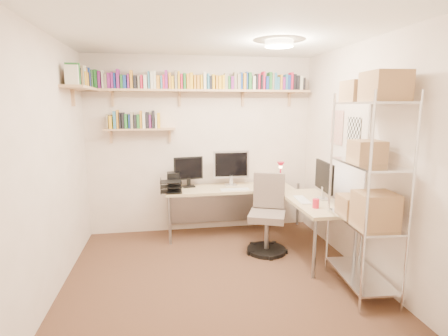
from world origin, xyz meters
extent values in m
plane|color=#40241B|center=(0.00, 0.00, 0.00)|extent=(3.20, 3.20, 0.00)
cube|color=beige|center=(0.00, 1.50, 1.25)|extent=(3.20, 0.04, 2.50)
cube|color=beige|center=(-1.60, 0.00, 1.25)|extent=(0.04, 3.00, 2.50)
cube|color=beige|center=(1.60, 0.00, 1.25)|extent=(0.04, 3.00, 2.50)
cube|color=beige|center=(0.00, -1.50, 1.25)|extent=(3.20, 0.04, 2.50)
cube|color=white|center=(0.00, 0.00, 2.50)|extent=(3.20, 3.00, 0.04)
cube|color=silver|center=(1.59, 0.55, 1.55)|extent=(0.01, 0.30, 0.42)
cube|color=silver|center=(1.59, 0.15, 1.50)|extent=(0.01, 0.28, 0.38)
cylinder|color=#FFEAC6|center=(0.70, 0.20, 2.46)|extent=(0.30, 0.30, 0.06)
cube|color=tan|center=(0.00, 1.38, 2.02)|extent=(3.05, 0.25, 0.03)
cube|color=tan|center=(-1.48, 0.95, 2.02)|extent=(0.25, 1.00, 0.03)
cube|color=tan|center=(-0.85, 1.40, 1.50)|extent=(0.95, 0.20, 0.02)
cube|color=tan|center=(-1.20, 1.44, 1.95)|extent=(0.03, 0.20, 0.20)
cube|color=tan|center=(-0.30, 1.44, 1.95)|extent=(0.03, 0.20, 0.20)
cube|color=tan|center=(0.60, 1.44, 1.95)|extent=(0.03, 0.20, 0.20)
cube|color=tan|center=(1.30, 1.44, 1.95)|extent=(0.03, 0.20, 0.20)
cube|color=navy|center=(-1.46, 1.38, 2.13)|extent=(0.03, 0.11, 0.20)
cube|color=#256F2B|center=(-1.42, 1.38, 2.15)|extent=(0.04, 0.14, 0.23)
cube|color=#256F2B|center=(-1.38, 1.38, 2.15)|extent=(0.03, 0.15, 0.24)
cube|color=#7E2178|center=(-1.34, 1.38, 2.15)|extent=(0.03, 0.11, 0.22)
cube|color=beige|center=(-1.29, 1.38, 2.15)|extent=(0.03, 0.12, 0.23)
cube|color=gray|center=(-1.26, 1.38, 2.13)|extent=(0.03, 0.14, 0.19)
cube|color=#7E2178|center=(-1.22, 1.38, 2.14)|extent=(0.04, 0.12, 0.20)
cube|color=#7E2178|center=(-1.18, 1.38, 2.14)|extent=(0.03, 0.13, 0.21)
cube|color=navy|center=(-1.14, 1.38, 2.13)|extent=(0.02, 0.13, 0.20)
cube|color=#7E2178|center=(-1.10, 1.38, 2.16)|extent=(0.04, 0.15, 0.25)
cube|color=#256F2B|center=(-1.06, 1.38, 2.12)|extent=(0.03, 0.12, 0.18)
cube|color=navy|center=(-1.02, 1.38, 2.12)|extent=(0.04, 0.13, 0.17)
cube|color=#7E2178|center=(-0.97, 1.38, 2.13)|extent=(0.03, 0.12, 0.19)
cube|color=orange|center=(-0.93, 1.38, 2.15)|extent=(0.03, 0.13, 0.24)
cube|color=black|center=(-0.88, 1.38, 2.12)|extent=(0.04, 0.14, 0.17)
cube|color=gray|center=(-0.84, 1.38, 2.12)|extent=(0.03, 0.11, 0.17)
cube|color=red|center=(-0.80, 1.38, 2.12)|extent=(0.03, 0.11, 0.18)
cube|color=beige|center=(-0.75, 1.38, 2.13)|extent=(0.04, 0.14, 0.18)
cube|color=teal|center=(-0.71, 1.38, 2.15)|extent=(0.02, 0.13, 0.23)
cube|color=beige|center=(-0.67, 1.38, 2.15)|extent=(0.04, 0.13, 0.23)
cube|color=beige|center=(-0.63, 1.38, 2.15)|extent=(0.03, 0.12, 0.24)
cube|color=orange|center=(-0.59, 1.38, 2.12)|extent=(0.04, 0.12, 0.18)
cube|color=teal|center=(-0.54, 1.38, 2.12)|extent=(0.02, 0.12, 0.17)
cube|color=red|center=(-0.51, 1.38, 2.13)|extent=(0.03, 0.11, 0.19)
cube|color=#7E2178|center=(-0.48, 1.38, 2.16)|extent=(0.04, 0.12, 0.25)
cube|color=orange|center=(-0.43, 1.38, 2.14)|extent=(0.03, 0.14, 0.21)
cube|color=gold|center=(-0.40, 1.38, 2.12)|extent=(0.03, 0.15, 0.17)
cube|color=gray|center=(-0.35, 1.38, 2.16)|extent=(0.04, 0.12, 0.24)
cube|color=gold|center=(-0.31, 1.38, 2.15)|extent=(0.02, 0.13, 0.23)
cube|color=red|center=(-0.28, 1.38, 2.14)|extent=(0.03, 0.12, 0.20)
cube|color=#256F2B|center=(-0.24, 1.38, 2.14)|extent=(0.03, 0.15, 0.21)
cube|color=orange|center=(-0.19, 1.38, 2.14)|extent=(0.04, 0.14, 0.21)
cube|color=gold|center=(-0.14, 1.38, 2.14)|extent=(0.04, 0.14, 0.22)
cube|color=orange|center=(-0.10, 1.38, 2.13)|extent=(0.03, 0.12, 0.19)
cube|color=orange|center=(-0.05, 1.38, 2.13)|extent=(0.04, 0.13, 0.19)
cube|color=gold|center=(-0.01, 1.38, 2.13)|extent=(0.03, 0.11, 0.19)
cube|color=beige|center=(0.04, 1.38, 2.15)|extent=(0.04, 0.14, 0.23)
cube|color=teal|center=(0.08, 1.38, 2.14)|extent=(0.03, 0.14, 0.21)
cube|color=black|center=(0.12, 1.38, 2.12)|extent=(0.03, 0.13, 0.18)
cube|color=gold|center=(0.16, 1.38, 2.14)|extent=(0.03, 0.12, 0.20)
cube|color=orange|center=(0.20, 1.38, 2.13)|extent=(0.03, 0.14, 0.19)
cube|color=gold|center=(0.25, 1.38, 2.13)|extent=(0.04, 0.12, 0.19)
cube|color=gold|center=(0.29, 1.38, 2.13)|extent=(0.03, 0.14, 0.19)
cube|color=gray|center=(0.33, 1.38, 2.14)|extent=(0.04, 0.11, 0.22)
cube|color=#256F2B|center=(0.38, 1.38, 2.13)|extent=(0.03, 0.12, 0.18)
cube|color=#7E2178|center=(0.42, 1.38, 2.12)|extent=(0.04, 0.14, 0.18)
cube|color=gray|center=(0.46, 1.38, 2.15)|extent=(0.04, 0.11, 0.24)
cube|color=gray|center=(0.51, 1.38, 2.14)|extent=(0.04, 0.15, 0.22)
cube|color=navy|center=(0.55, 1.38, 2.15)|extent=(0.02, 0.13, 0.23)
cube|color=orange|center=(0.59, 1.38, 2.15)|extent=(0.04, 0.13, 0.22)
cube|color=navy|center=(0.63, 1.38, 2.16)|extent=(0.02, 0.12, 0.24)
cube|color=#256F2B|center=(0.67, 1.38, 2.15)|extent=(0.04, 0.12, 0.23)
cube|color=beige|center=(0.72, 1.38, 2.13)|extent=(0.04, 0.15, 0.19)
cube|color=black|center=(0.77, 1.38, 2.14)|extent=(0.02, 0.15, 0.21)
cube|color=red|center=(0.80, 1.38, 2.14)|extent=(0.02, 0.13, 0.22)
cube|color=black|center=(0.83, 1.38, 2.13)|extent=(0.02, 0.15, 0.20)
cube|color=red|center=(0.87, 1.38, 2.16)|extent=(0.03, 0.13, 0.25)
cube|color=navy|center=(0.92, 1.38, 2.13)|extent=(0.04, 0.12, 0.18)
cube|color=#256F2B|center=(0.96, 1.38, 2.16)|extent=(0.04, 0.14, 0.24)
cube|color=gray|center=(1.00, 1.38, 2.15)|extent=(0.03, 0.14, 0.23)
cube|color=teal|center=(1.03, 1.38, 2.15)|extent=(0.03, 0.12, 0.23)
cube|color=teal|center=(1.07, 1.38, 2.12)|extent=(0.04, 0.12, 0.18)
cube|color=orange|center=(1.11, 1.38, 2.14)|extent=(0.03, 0.14, 0.21)
cube|color=#7E2178|center=(1.16, 1.38, 2.12)|extent=(0.04, 0.13, 0.17)
cube|color=teal|center=(1.20, 1.38, 2.14)|extent=(0.03, 0.14, 0.22)
cube|color=navy|center=(1.23, 1.38, 2.14)|extent=(0.04, 0.15, 0.21)
cube|color=red|center=(1.27, 1.38, 2.16)|extent=(0.03, 0.14, 0.24)
cube|color=black|center=(1.32, 1.38, 2.15)|extent=(0.04, 0.12, 0.22)
cube|color=black|center=(1.37, 1.38, 2.14)|extent=(0.04, 0.11, 0.20)
cube|color=beige|center=(1.42, 1.38, 2.13)|extent=(0.04, 0.11, 0.20)
cube|color=black|center=(1.46, 1.38, 2.12)|extent=(0.02, 0.15, 0.17)
cube|color=beige|center=(-1.48, 0.52, 2.14)|extent=(0.14, 0.04, 0.21)
cube|color=#256F2B|center=(-1.48, 0.57, 2.15)|extent=(0.15, 0.04, 0.23)
cube|color=red|center=(-1.48, 0.62, 2.12)|extent=(0.12, 0.03, 0.18)
cube|color=black|center=(-1.48, 0.66, 2.13)|extent=(0.13, 0.03, 0.19)
cube|color=orange|center=(-1.48, 0.71, 2.12)|extent=(0.12, 0.04, 0.17)
cube|color=gray|center=(-1.48, 0.76, 2.15)|extent=(0.14, 0.04, 0.22)
cube|color=teal|center=(-1.48, 0.81, 2.14)|extent=(0.13, 0.03, 0.21)
cube|color=gold|center=(-1.48, 0.85, 2.12)|extent=(0.15, 0.04, 0.17)
cube|color=beige|center=(-1.48, 0.90, 2.15)|extent=(0.14, 0.03, 0.24)
cube|color=orange|center=(-1.48, 0.94, 2.14)|extent=(0.15, 0.04, 0.21)
cube|color=beige|center=(-1.48, 0.99, 2.14)|extent=(0.11, 0.03, 0.21)
cube|color=gold|center=(-1.48, 1.04, 2.12)|extent=(0.13, 0.03, 0.18)
cube|color=black|center=(-1.48, 1.07, 2.12)|extent=(0.14, 0.03, 0.18)
cube|color=navy|center=(-1.48, 1.11, 2.15)|extent=(0.15, 0.03, 0.24)
cube|color=black|center=(-1.48, 1.16, 2.15)|extent=(0.13, 0.03, 0.22)
cube|color=#7E2178|center=(-1.48, 1.20, 2.14)|extent=(0.12, 0.03, 0.22)
cube|color=black|center=(-1.48, 1.23, 2.13)|extent=(0.13, 0.02, 0.19)
cube|color=#256F2B|center=(-1.48, 1.27, 2.15)|extent=(0.12, 0.03, 0.23)
cube|color=beige|center=(-1.48, 1.31, 2.15)|extent=(0.13, 0.02, 0.23)
cube|color=orange|center=(-1.48, 1.35, 2.14)|extent=(0.14, 0.04, 0.21)
cube|color=gray|center=(-1.27, 1.40, 1.61)|extent=(0.02, 0.12, 0.19)
cube|color=gold|center=(-1.23, 1.40, 1.60)|extent=(0.04, 0.15, 0.17)
cube|color=teal|center=(-1.17, 1.40, 1.63)|extent=(0.04, 0.12, 0.23)
cube|color=orange|center=(-1.14, 1.40, 1.64)|extent=(0.03, 0.12, 0.25)
cube|color=black|center=(-1.10, 1.40, 1.62)|extent=(0.02, 0.14, 0.21)
cube|color=black|center=(-1.07, 1.40, 1.62)|extent=(0.03, 0.13, 0.22)
cube|color=#256F2B|center=(-1.03, 1.40, 1.61)|extent=(0.04, 0.12, 0.19)
cube|color=navy|center=(-0.98, 1.40, 1.61)|extent=(0.03, 0.12, 0.19)
cube|color=gray|center=(-0.95, 1.40, 1.62)|extent=(0.03, 0.15, 0.22)
cube|color=black|center=(-0.91, 1.40, 1.60)|extent=(0.04, 0.14, 0.18)
cube|color=#256F2B|center=(-0.87, 1.40, 1.61)|extent=(0.04, 0.13, 0.19)
cube|color=orange|center=(-0.83, 1.40, 1.63)|extent=(0.03, 0.12, 0.24)
cube|color=beige|center=(-0.79, 1.40, 1.62)|extent=(0.04, 0.15, 0.21)
cube|color=black|center=(-0.75, 1.40, 1.62)|extent=(0.04, 0.13, 0.22)
cube|color=#7E2178|center=(-0.71, 1.40, 1.60)|extent=(0.03, 0.12, 0.18)
cube|color=black|center=(-0.67, 1.40, 1.63)|extent=(0.03, 0.15, 0.24)
cube|color=beige|center=(-0.63, 1.40, 1.60)|extent=(0.02, 0.14, 0.18)
cube|color=gold|center=(-0.60, 1.40, 1.62)|extent=(0.04, 0.15, 0.21)
cube|color=beige|center=(0.35, 1.18, 0.67)|extent=(1.77, 0.56, 0.04)
cube|color=beige|center=(1.23, 0.31, 0.67)|extent=(0.56, 1.21, 0.04)
cylinder|color=gray|center=(-0.49, 0.95, 0.33)|extent=(0.04, 0.04, 0.65)
cylinder|color=gray|center=(-0.49, 1.41, 0.33)|extent=(0.04, 0.04, 0.65)
cylinder|color=gray|center=(1.47, 1.41, 0.33)|extent=(0.04, 0.04, 0.65)
cylinder|color=gray|center=(1.00, -0.24, 0.33)|extent=(0.04, 0.04, 0.65)
cylinder|color=gray|center=(1.47, -0.24, 0.33)|extent=(0.04, 0.04, 0.65)
cube|color=gray|center=(0.35, 1.42, 0.37)|extent=(1.67, 0.02, 0.51)
cube|color=silver|center=(0.40, 1.29, 1.00)|extent=(0.51, 0.03, 0.39)
cube|color=black|center=(0.40, 1.27, 1.00)|extent=(0.46, 0.00, 0.34)
cube|color=black|center=(-0.21, 1.29, 0.96)|extent=(0.41, 0.03, 0.32)
cube|color=black|center=(1.36, 0.36, 0.98)|extent=(0.03, 0.54, 0.35)
cube|color=white|center=(1.35, 0.36, 0.98)|extent=(0.00, 0.49, 0.30)
cube|color=white|center=(0.40, 1.01, 0.70)|extent=(0.39, 0.12, 0.01)
cube|color=white|center=(1.09, 0.36, 0.70)|extent=(0.12, 0.37, 0.01)
cylinder|color=red|center=(1.09, 1.18, 0.70)|extent=(0.09, 0.09, 0.02)
cylinder|color=red|center=(1.09, 1.18, 0.84)|extent=(0.02, 0.02, 0.26)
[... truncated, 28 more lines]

